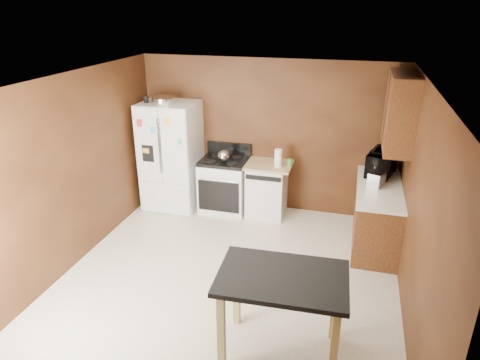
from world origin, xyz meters
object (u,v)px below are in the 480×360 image
at_px(refrigerator, 171,156).
at_px(gas_range, 225,184).
at_px(kettle, 224,156).
at_px(roasting_pan, 164,100).
at_px(dishwasher, 267,189).
at_px(toaster, 377,179).
at_px(paper_towel, 278,158).
at_px(pen_cup, 146,99).
at_px(microwave, 381,164).
at_px(island, 282,288).
at_px(green_canister, 290,162).

relative_size(refrigerator, gas_range, 1.64).
relative_size(kettle, gas_range, 0.18).
distance_m(roasting_pan, refrigerator, 0.95).
relative_size(gas_range, dishwasher, 1.24).
bearing_deg(toaster, gas_range, -168.91).
height_order(paper_towel, refrigerator, refrigerator).
height_order(pen_cup, dishwasher, pen_cup).
bearing_deg(paper_towel, refrigerator, -179.90).
height_order(microwave, island, microwave).
xyz_separation_m(refrigerator, dishwasher, (1.63, 0.09, -0.45)).
xyz_separation_m(green_canister, gas_range, (-1.07, -0.07, -0.48)).
relative_size(pen_cup, gas_range, 0.10).
height_order(pen_cup, kettle, pen_cup).
bearing_deg(microwave, roasting_pan, 109.12).
distance_m(paper_towel, microwave, 1.54).
height_order(paper_towel, dishwasher, paper_towel).
bearing_deg(gas_range, green_canister, 3.49).
distance_m(pen_cup, green_canister, 2.50).
bearing_deg(pen_cup, dishwasher, 4.99).
height_order(pen_cup, toaster, pen_cup).
distance_m(paper_towel, toaster, 1.53).
bearing_deg(kettle, pen_cup, -178.12).
height_order(kettle, island, kettle).
relative_size(kettle, island, 0.16).
xyz_separation_m(toaster, microwave, (0.07, 0.46, 0.06)).
relative_size(toaster, dishwasher, 0.31).
bearing_deg(gas_range, pen_cup, -173.26).
bearing_deg(pen_cup, island, -45.60).
bearing_deg(island, roasting_pan, 130.77).
xyz_separation_m(pen_cup, toaster, (3.62, -0.31, -0.85)).
xyz_separation_m(pen_cup, gas_range, (1.24, 0.15, -1.39)).
bearing_deg(kettle, microwave, 2.66).
bearing_deg(refrigerator, roasting_pan, -143.41).
bearing_deg(paper_towel, gas_range, 176.37).
bearing_deg(dishwasher, gas_range, -178.06).
height_order(roasting_pan, pen_cup, pen_cup).
xyz_separation_m(microwave, refrigerator, (-3.36, -0.07, -0.17)).
bearing_deg(microwave, island, 179.42).
distance_m(kettle, dishwasher, 0.89).
height_order(roasting_pan, paper_towel, roasting_pan).
xyz_separation_m(paper_towel, green_canister, (0.17, 0.12, -0.09)).
height_order(paper_towel, toaster, paper_towel).
bearing_deg(island, paper_towel, 101.52).
relative_size(green_canister, microwave, 0.16).
relative_size(kettle, toaster, 0.70).
height_order(microwave, dishwasher, microwave).
xyz_separation_m(pen_cup, refrigerator, (0.33, 0.09, -0.95)).
height_order(toaster, microwave, microwave).
xyz_separation_m(kettle, green_canister, (1.04, 0.17, -0.06)).
bearing_deg(gas_range, refrigerator, -176.19).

